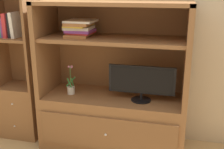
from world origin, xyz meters
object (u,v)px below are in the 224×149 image
at_px(upright_book_row, 9,26).
at_px(magazine_stack, 80,28).
at_px(potted_plant, 71,88).
at_px(media_console, 113,104).
at_px(tv_monitor, 142,82).
at_px(bookshelf_tall, 21,86).

bearing_deg(upright_book_row, magazine_stack, 0.13).
relative_size(potted_plant, upright_book_row, 1.16).
bearing_deg(media_console, magazine_stack, -178.98).
bearing_deg(potted_plant, media_console, 7.06).
bearing_deg(upright_book_row, tv_monitor, -2.26).
bearing_deg(magazine_stack, potted_plant, -154.25).
distance_m(potted_plant, bookshelf_tall, 0.64).
xyz_separation_m(magazine_stack, bookshelf_tall, (-0.74, 0.01, -0.69)).
height_order(potted_plant, magazine_stack, magazine_stack).
xyz_separation_m(potted_plant, upright_book_row, (-0.69, 0.05, 0.63)).
bearing_deg(media_console, upright_book_row, -179.60).
xyz_separation_m(tv_monitor, potted_plant, (-0.75, 0.01, -0.13)).
height_order(media_console, upright_book_row, media_console).
distance_m(magazine_stack, bookshelf_tall, 1.01).
height_order(potted_plant, upright_book_row, upright_book_row).
distance_m(potted_plant, magazine_stack, 0.64).
bearing_deg(media_console, bookshelf_tall, 179.87).
relative_size(media_console, magazine_stack, 4.37).
relative_size(magazine_stack, bookshelf_tall, 0.20).
xyz_separation_m(potted_plant, magazine_stack, (0.10, 0.05, 0.63)).
bearing_deg(upright_book_row, bookshelf_tall, 11.04).
distance_m(tv_monitor, bookshelf_tall, 1.41).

